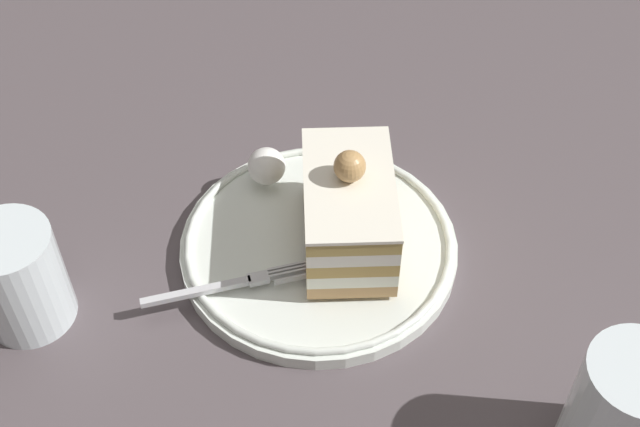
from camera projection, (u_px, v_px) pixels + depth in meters
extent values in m
plane|color=#544A4D|center=(332.00, 228.00, 0.70)|extent=(2.40, 2.40, 0.00)
cylinder|color=white|center=(320.00, 248.00, 0.68)|extent=(0.22, 0.22, 0.01)
torus|color=white|center=(320.00, 241.00, 0.67)|extent=(0.22, 0.22, 0.01)
cube|color=tan|center=(348.00, 233.00, 0.67)|extent=(0.14, 0.11, 0.01)
cube|color=white|center=(348.00, 223.00, 0.66)|extent=(0.14, 0.11, 0.01)
cube|color=tan|center=(348.00, 212.00, 0.65)|extent=(0.14, 0.11, 0.01)
cube|color=white|center=(349.00, 201.00, 0.64)|extent=(0.14, 0.11, 0.01)
cube|color=tan|center=(349.00, 190.00, 0.63)|extent=(0.14, 0.11, 0.01)
cube|color=white|center=(350.00, 183.00, 0.63)|extent=(0.14, 0.11, 0.00)
sphere|color=tan|center=(350.00, 166.00, 0.62)|extent=(0.02, 0.02, 0.02)
ellipsoid|color=white|center=(267.00, 166.00, 0.71)|extent=(0.03, 0.03, 0.03)
cube|color=silver|center=(196.00, 292.00, 0.63)|extent=(0.06, 0.07, 0.00)
cube|color=silver|center=(258.00, 279.00, 0.64)|extent=(0.02, 0.02, 0.00)
cube|color=silver|center=(290.00, 277.00, 0.64)|extent=(0.02, 0.03, 0.00)
cube|color=silver|center=(289.00, 274.00, 0.64)|extent=(0.02, 0.03, 0.00)
cube|color=silver|center=(288.00, 270.00, 0.65)|extent=(0.02, 0.03, 0.00)
cube|color=silver|center=(287.00, 267.00, 0.65)|extent=(0.02, 0.03, 0.00)
cylinder|color=silver|center=(621.00, 413.00, 0.53)|extent=(0.07, 0.07, 0.10)
cylinder|color=silver|center=(18.00, 278.00, 0.61)|extent=(0.07, 0.07, 0.09)
cylinder|color=silver|center=(27.00, 298.00, 0.63)|extent=(0.06, 0.06, 0.03)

